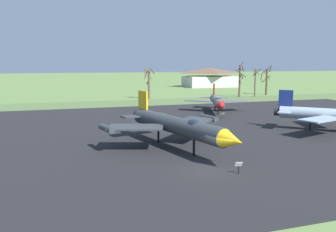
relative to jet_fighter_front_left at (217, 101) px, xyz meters
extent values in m
plane|color=#607F42|center=(-14.47, -28.62, -1.98)|extent=(600.00, 600.00, 0.00)
cube|color=black|center=(-14.47, -13.06, -1.96)|extent=(98.53, 51.85, 0.05)
cube|color=#546C3C|center=(-14.47, 18.87, -1.95)|extent=(158.53, 12.00, 0.06)
cylinder|color=#565B60|center=(0.12, 0.32, -0.04)|extent=(5.34, 11.50, 1.36)
cone|color=red|center=(-2.26, -6.12, -0.04)|extent=(1.86, 2.30, 1.25)
cylinder|color=black|center=(2.25, 6.09, -0.04)|extent=(1.15, 1.03, 0.95)
ellipsoid|color=#19232D|center=(-0.68, -1.84, 0.33)|extent=(0.95, 1.79, 0.90)
cube|color=#565B60|center=(-2.09, 2.85, -0.14)|extent=(4.73, 4.59, 0.13)
cube|color=#565B60|center=(3.44, 0.81, -0.14)|extent=(4.61, 2.22, 0.13)
cube|color=red|center=(1.96, 5.32, 1.65)|extent=(0.70, 1.55, 2.01)
cube|color=#565B60|center=(0.68, 5.71, 0.06)|extent=(2.44, 1.92, 0.13)
cube|color=#565B60|center=(3.19, 4.78, 0.06)|extent=(2.44, 1.92, 0.13)
cylinder|color=black|center=(-0.77, -2.10, -1.35)|extent=(0.18, 0.18, 1.27)
cylinder|color=black|center=(1.01, 2.75, -1.35)|extent=(0.18, 0.18, 1.27)
cylinder|color=black|center=(-2.11, -6.21, -1.70)|extent=(0.08, 0.08, 0.57)
cube|color=white|center=(-2.11, -6.21, -1.24)|extent=(0.69, 0.46, 0.35)
cylinder|color=#8EA3B2|center=(6.06, -19.85, 0.16)|extent=(10.24, 10.22, 1.50)
cylinder|color=black|center=(1.26, -15.06, 0.16)|extent=(1.32, 1.32, 1.05)
cube|color=#8EA3B2|center=(2.59, -21.27, 0.05)|extent=(5.94, 4.08, 0.14)
cube|color=#8EA3B2|center=(7.48, -16.38, 0.05)|extent=(4.07, 5.94, 0.14)
cube|color=navy|center=(1.90, -15.70, 1.93)|extent=(1.35, 1.35, 2.04)
cube|color=#8EA3B2|center=(1.13, -16.61, 0.27)|extent=(2.25, 2.25, 0.14)
cube|color=#8EA3B2|center=(2.81, -14.92, 0.27)|extent=(2.25, 2.25, 0.14)
cylinder|color=black|center=(4.04, -17.84, -1.28)|extent=(0.20, 0.20, 1.40)
cylinder|color=#33383D|center=(-14.96, -21.50, 0.39)|extent=(5.02, 14.29, 1.65)
cone|color=yellow|center=(-13.01, -29.46, 0.39)|extent=(1.97, 2.39, 1.52)
cylinder|color=black|center=(-16.75, -14.23, 0.39)|extent=(1.34, 1.16, 1.16)
ellipsoid|color=#19232D|center=(-14.22, -24.51, 0.84)|extent=(1.15, 2.16, 1.08)
cube|color=#33383D|center=(-18.67, -20.80, 0.26)|extent=(5.92, 4.58, 0.15)
cube|color=#33383D|center=(-12.01, -19.16, 0.26)|extent=(5.81, 5.88, 0.15)
cylinder|color=#33383D|center=(-21.39, -20.62, 0.26)|extent=(1.23, 2.71, 0.62)
cylinder|color=#33383D|center=(-9.68, -17.73, 0.26)|extent=(1.23, 2.71, 0.62)
cube|color=yellow|center=(-16.52, -15.19, 2.23)|extent=(0.64, 1.86, 2.05)
cube|color=#33383D|center=(-17.88, -15.64, 0.51)|extent=(2.51, 2.02, 0.15)
cube|color=#33383D|center=(-15.10, -14.96, 0.51)|extent=(2.51, 2.02, 0.15)
cylinder|color=black|center=(-14.21, -24.56, -1.21)|extent=(0.22, 0.22, 1.54)
cylinder|color=black|center=(-15.72, -18.44, -1.21)|extent=(0.22, 0.22, 1.54)
cylinder|color=black|center=(-13.03, -30.47, -1.67)|extent=(0.08, 0.08, 0.63)
cube|color=white|center=(-13.03, -30.47, -1.20)|extent=(0.59, 0.30, 0.36)
cylinder|color=brown|center=(-4.75, 26.11, 1.46)|extent=(0.55, 0.55, 6.88)
cylinder|color=brown|center=(-4.66, 26.63, 2.26)|extent=(1.31, 0.50, 1.67)
cylinder|color=brown|center=(-4.19, 25.39, 4.61)|extent=(1.72, 1.40, 1.69)
cylinder|color=brown|center=(-5.66, 26.28, 4.52)|extent=(0.61, 2.07, 2.58)
cylinder|color=brown|center=(-5.28, 26.62, 3.85)|extent=(1.31, 1.35, 2.56)
cylinder|color=brown|center=(-5.22, 25.82, 4.34)|extent=(0.91, 1.26, 1.37)
cylinder|color=brown|center=(17.65, 23.58, 2.00)|extent=(0.48, 0.48, 7.96)
cylinder|color=brown|center=(17.20, 22.38, 3.90)|extent=(2.62, 1.18, 1.96)
cylinder|color=brown|center=(17.98, 23.18, 3.26)|extent=(1.12, 0.99, 1.53)
cylinder|color=brown|center=(18.10, 23.10, 5.06)|extent=(1.25, 1.21, 1.31)
cylinder|color=brown|center=(18.04, 24.07, 5.67)|extent=(1.23, 1.05, 2.24)
cylinder|color=brown|center=(21.75, 23.17, 1.42)|extent=(0.39, 0.39, 6.80)
cylinder|color=brown|center=(22.57, 23.79, 4.13)|extent=(1.50, 1.88, 1.96)
cylinder|color=brown|center=(21.81, 22.52, 4.33)|extent=(1.44, 0.30, 1.93)
cylinder|color=brown|center=(21.21, 23.26, 4.53)|extent=(0.35, 1.24, 1.73)
cylinder|color=brown|center=(27.79, 27.27, 1.42)|extent=(0.53, 0.53, 6.80)
cylinder|color=brown|center=(28.26, 28.25, 2.18)|extent=(2.17, 1.18, 1.95)
cylinder|color=brown|center=(27.30, 26.64, 3.31)|extent=(1.51, 1.24, 2.41)
cylinder|color=brown|center=(28.48, 28.19, 4.82)|extent=(2.10, 1.65, 2.20)
cylinder|color=brown|center=(26.71, 28.12, 2.82)|extent=(1.98, 2.42, 1.91)
cylinder|color=brown|center=(28.57, 26.95, 4.74)|extent=(0.88, 1.74, 1.30)
cube|color=beige|center=(27.45, 62.68, -0.09)|extent=(17.74, 13.39, 3.79)
pyramid|color=brown|center=(27.45, 62.68, 3.78)|extent=(18.63, 14.06, 1.97)
camera|label=1|loc=(-25.88, -52.81, 6.24)|focal=37.35mm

